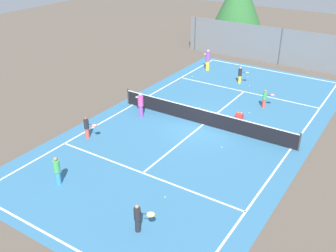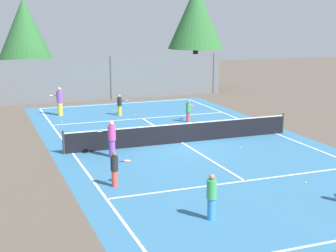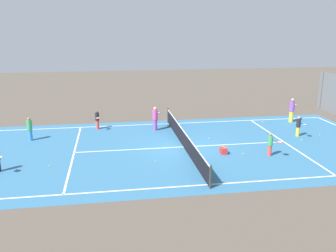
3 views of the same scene
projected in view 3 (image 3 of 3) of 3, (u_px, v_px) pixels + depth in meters
name	position (u px, v px, depth m)	size (l,w,h in m)	color
ground_plane	(184.00, 147.00, 21.95)	(80.00, 80.00, 0.00)	brown
court_surface	(184.00, 147.00, 21.95)	(13.00, 25.00, 0.01)	teal
tennis_net	(184.00, 139.00, 21.82)	(11.90, 0.10, 1.10)	#333833
player_0	(292.00, 110.00, 27.49)	(0.85, 0.84, 1.80)	yellow
player_1	(97.00, 120.00, 25.59)	(0.87, 0.40, 1.34)	#E54C3F
player_3	(299.00, 126.00, 23.95)	(0.87, 0.50, 1.33)	yellow
player_4	(271.00, 144.00, 20.31)	(0.78, 0.73, 1.31)	#E54C3F
player_5	(30.00, 129.00, 23.03)	(0.32, 0.32, 1.50)	#388CD8
player_6	(155.00, 118.00, 25.29)	(0.89, 0.72, 1.66)	purple
ball_crate	(223.00, 151.00, 20.76)	(0.46, 0.34, 0.43)	red
tennis_ball_0	(50.00, 166.00, 18.86)	(0.07, 0.07, 0.07)	#CCE533
tennis_ball_1	(302.00, 140.00, 23.20)	(0.07, 0.07, 0.07)	#CCE533
tennis_ball_2	(243.00, 154.00, 20.72)	(0.07, 0.07, 0.07)	#CCE533
tennis_ball_3	(156.00, 161.00, 19.52)	(0.07, 0.07, 0.07)	#CCE533
tennis_ball_4	(319.00, 135.00, 24.33)	(0.07, 0.07, 0.07)	#CCE533
tennis_ball_5	(209.00, 138.00, 23.58)	(0.07, 0.07, 0.07)	#CCE533
tennis_ball_6	(263.00, 122.00, 27.64)	(0.07, 0.07, 0.07)	#CCE533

